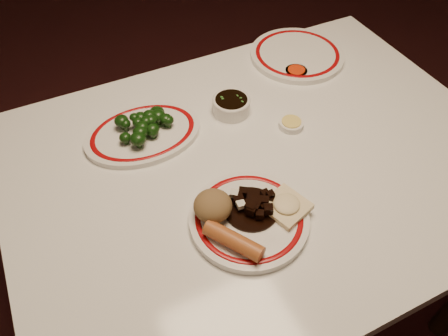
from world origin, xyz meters
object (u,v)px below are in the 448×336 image
spring_roll (233,241)px  fried_wonton (286,206)px  dining_table (260,182)px  stirfry_heap (253,205)px  main_plate (249,219)px  broccoli_plate (143,133)px  rice_mound (213,206)px  broccoli_pile (146,124)px  soy_bowl (231,106)px

spring_roll → fried_wonton: bearing=-19.5°
dining_table → stirfry_heap: 0.21m
main_plate → broccoli_plate: size_ratio=1.09×
rice_mound → broccoli_pile: 0.31m
rice_mound → spring_roll: 0.09m
soy_bowl → spring_roll: bearing=-116.1°
main_plate → rice_mound: bearing=149.2°
dining_table → rice_mound: size_ratio=14.84×
dining_table → main_plate: main_plate is taller
rice_mound → stirfry_heap: size_ratio=0.69×
broccoli_plate → rice_mound: bearing=-80.8°
fried_wonton → broccoli_plate: bearing=118.3°
rice_mound → broccoli_pile: (-0.04, 0.30, -0.01)m
dining_table → stirfry_heap: size_ratio=10.19×
broccoli_plate → main_plate: bearing=-71.6°
main_plate → broccoli_pile: 0.36m
dining_table → broccoli_pile: (-0.22, 0.20, 0.13)m
spring_roll → rice_mound: bearing=60.5°
fried_wonton → spring_roll: bearing=-167.3°
fried_wonton → rice_mound: bearing=159.4°
fried_wonton → broccoli_plate: fried_wonton is taller
broccoli_pile → soy_bowl: broccoli_pile is taller
dining_table → spring_roll: bearing=-132.3°
soy_bowl → dining_table: bearing=-92.5°
dining_table → main_plate: bearing=-128.3°
dining_table → fried_wonton: size_ratio=11.14×
stirfry_heap → soy_bowl: size_ratio=1.20×
soy_bowl → main_plate: bearing=-110.6°
dining_table → rice_mound: bearing=-149.1°
fried_wonton → soy_bowl: same height
rice_mound → spring_roll: rice_mound is taller
soy_bowl → broccoli_pile: bearing=177.5°
broccoli_plate → soy_bowl: bearing=-3.1°
broccoli_plate → soy_bowl: (0.24, -0.01, 0.01)m
broccoli_pile → spring_roll: bearing=-83.7°
stirfry_heap → broccoli_pile: broccoli_pile is taller
dining_table → rice_mound: (-0.18, -0.11, 0.14)m
dining_table → main_plate: 0.21m
fried_wonton → soy_bowl: 0.35m
stirfry_heap → spring_roll: bearing=-141.0°
soy_bowl → broccoli_plate: bearing=176.9°
stirfry_heap → broccoli_plate: bearing=111.6°
stirfry_heap → soy_bowl: (0.11, 0.32, -0.01)m
broccoli_plate → broccoli_pile: size_ratio=2.09×
main_plate → broccoli_plate: bearing=108.4°
spring_roll → soy_bowl: 0.42m
dining_table → spring_roll: 0.29m
fried_wonton → soy_bowl: bearing=82.6°
spring_roll → soy_bowl: bearing=31.7°
fried_wonton → broccoli_plate: size_ratio=0.36×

